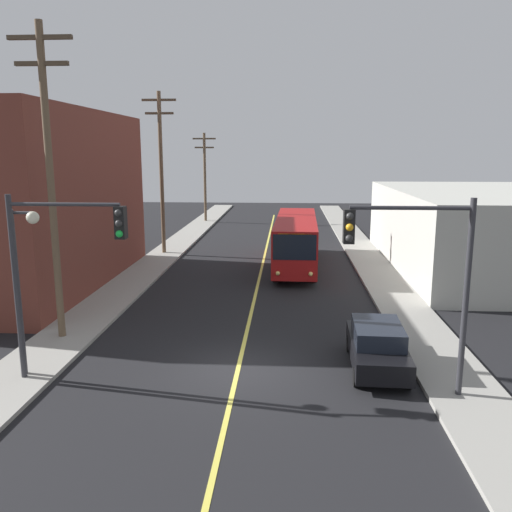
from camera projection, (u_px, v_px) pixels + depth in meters
The scene contains 14 objects.
ground_plane at pixel (238, 369), 18.26m from camera, with size 120.00×120.00×0.00m, color black.
sidewalk_left at pixel (123, 290), 28.47m from camera, with size 2.50×90.00×0.15m, color gray.
sidewalk_right at pixel (393, 294), 27.59m from camera, with size 2.50×90.00×0.15m, color gray.
lane_stripe_center at pixel (261, 272), 32.93m from camera, with size 0.16×60.00×0.01m, color #D8CC4C.
building_left_brick at pixel (14, 200), 29.02m from camera, with size 10.00×16.13×9.62m.
building_right_warehouse at pixel (489, 230), 33.49m from camera, with size 12.00×19.09×5.02m.
city_bus at pixel (296, 239), 34.26m from camera, with size 2.87×12.21×3.20m.
parked_car_black at pixel (377, 346), 18.15m from camera, with size 1.97×4.47×1.62m.
utility_pole_near at pixel (50, 173), 19.86m from camera, with size 2.40×0.28×11.93m.
utility_pole_mid at pixel (161, 167), 37.34m from camera, with size 2.40×0.28×11.40m.
utility_pole_far at pixel (205, 173), 55.20m from camera, with size 2.40×0.28×9.18m.
traffic_signal_left_corner at pixel (61, 254), 16.38m from camera, with size 3.75×0.48×6.00m.
traffic_signal_right_corner at pixel (415, 261), 15.33m from camera, with size 3.75×0.48×6.00m.
street_lamp_left at pixel (23, 269), 16.85m from camera, with size 0.98×0.40×5.50m.
Camera 1 is at (1.68, -17.05, 7.45)m, focal length 36.82 mm.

